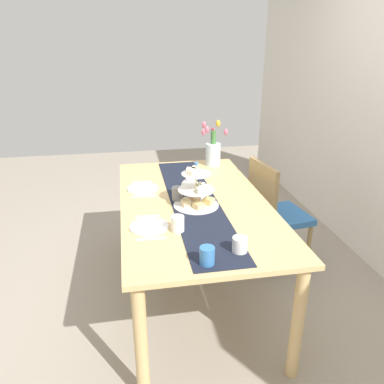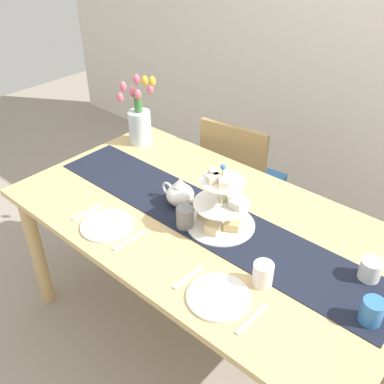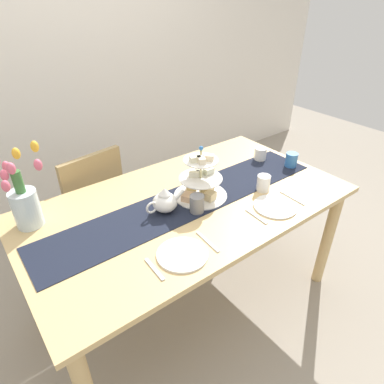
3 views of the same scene
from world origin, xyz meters
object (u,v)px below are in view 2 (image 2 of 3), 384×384
object	(u,v)px
mug_grey	(185,217)
fork_right	(188,278)
dinner_plate_left	(107,225)
mug_orange	(372,312)
tiered_cake_stand	(222,208)
tulip_vase	(139,120)
mug_white_text	(263,274)
chair_left	(239,179)
dinner_plate_right	(218,297)
knife_right	(252,319)
fork_left	(87,212)
dining_table	(205,234)
cream_jug	(370,270)
knife_left	(130,240)
teapot	(180,194)

from	to	relation	value
mug_grey	fork_right	bearing A→B (deg)	-45.77
dinner_plate_left	mug_orange	size ratio (longest dim) A/B	2.42
tiered_cake_stand	tulip_vase	bearing A→B (deg)	159.92
tulip_vase	mug_grey	size ratio (longest dim) A/B	4.39
mug_white_text	tulip_vase	bearing A→B (deg)	157.64
chair_left	mug_grey	bearing A→B (deg)	-70.54
mug_orange	dinner_plate_right	bearing A→B (deg)	-150.45
tiered_cake_stand	knife_right	world-z (taller)	tiered_cake_stand
fork_left	dinner_plate_left	bearing A→B (deg)	0.00
dining_table	cream_jug	xyz separation A→B (m)	(0.70, 0.11, 0.14)
fork_right	mug_grey	xyz separation A→B (m)	(-0.22, 0.22, 0.05)
chair_left	dining_table	bearing A→B (deg)	-66.24
chair_left	mug_orange	bearing A→B (deg)	-36.05
tulip_vase	fork_right	xyz separation A→B (m)	(0.94, -0.64, -0.14)
chair_left	fork_right	size ratio (longest dim) A/B	6.07
dining_table	tiered_cake_stand	size ratio (longest dim) A/B	5.90
chair_left	mug_grey	world-z (taller)	chair_left
tulip_vase	knife_left	bearing A→B (deg)	-46.17
tiered_cake_stand	teapot	world-z (taller)	tiered_cake_stand
chair_left	fork_left	xyz separation A→B (m)	(-0.11, -1.05, 0.27)
cream_jug	knife_left	world-z (taller)	cream_jug
teapot	dinner_plate_right	size ratio (longest dim) A/B	1.04
chair_left	tiered_cake_stand	bearing A→B (deg)	-60.68
fork_left	dinner_plate_right	world-z (taller)	dinner_plate_right
dinner_plate_left	fork_right	bearing A→B (deg)	0.00
tiered_cake_stand	mug_white_text	distance (m)	0.37
knife_right	mug_grey	xyz separation A→B (m)	(-0.51, 0.22, 0.05)
dining_table	chair_left	distance (m)	0.81
dining_table	fork_left	world-z (taller)	fork_left
dinner_plate_right	mug_white_text	world-z (taller)	mug_white_text
mug_grey	fork_left	bearing A→B (deg)	-151.05
tiered_cake_stand	knife_left	size ratio (longest dim) A/B	1.79
chair_left	mug_orange	distance (m)	1.40
tulip_vase	dining_table	bearing A→B (deg)	-22.38
knife_right	mug_orange	bearing A→B (deg)	40.06
mug_orange	teapot	bearing A→B (deg)	175.26
tiered_cake_stand	cream_jug	size ratio (longest dim) A/B	3.58
dinner_plate_left	fork_left	distance (m)	0.15
dining_table	mug_grey	distance (m)	0.19
dining_table	fork_left	bearing A→B (deg)	-142.20
dining_table	knife_left	size ratio (longest dim) A/B	10.55
chair_left	knife_right	bearing A→B (deg)	-52.79
tulip_vase	cream_jug	bearing A→B (deg)	-7.61
tulip_vase	knife_left	world-z (taller)	tulip_vase
cream_jug	mug_grey	world-z (taller)	mug_grey
knife_left	tiered_cake_stand	bearing A→B (deg)	56.38
knife_right	knife_left	bearing A→B (deg)	180.00
teapot	mug_grey	distance (m)	0.17
mug_white_text	mug_orange	distance (m)	0.38
dining_table	fork_left	distance (m)	0.55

